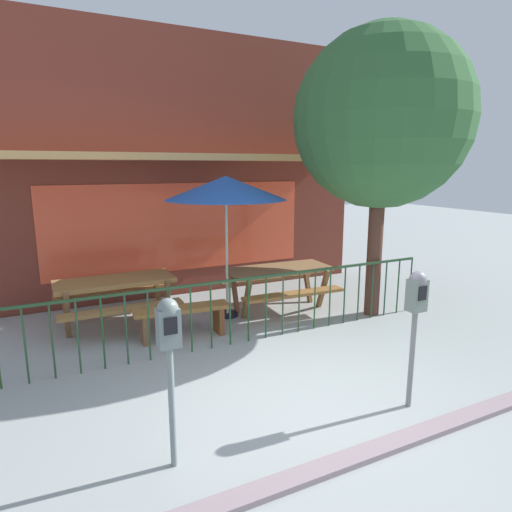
% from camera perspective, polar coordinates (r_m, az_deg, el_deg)
% --- Properties ---
extents(ground, '(40.00, 40.00, 0.00)m').
position_cam_1_polar(ground, '(4.95, 7.18, -18.92)').
color(ground, '#979F9D').
extents(pub_storefront, '(7.85, 1.41, 5.00)m').
position_cam_1_polar(pub_storefront, '(8.73, -10.48, 11.36)').
color(pub_storefront, '#442013').
rests_on(pub_storefront, ground).
extents(patio_fence_front, '(6.61, 0.04, 0.97)m').
position_cam_1_polar(patio_fence_front, '(6.19, -2.23, -5.70)').
color(patio_fence_front, '#224225').
rests_on(patio_fence_front, ground).
extents(picnic_table_left, '(1.83, 1.40, 0.79)m').
position_cam_1_polar(picnic_table_left, '(7.22, -18.03, -4.16)').
color(picnic_table_left, olive).
rests_on(picnic_table_left, ground).
extents(picnic_table_right, '(1.85, 1.43, 0.79)m').
position_cam_1_polar(picnic_table_right, '(7.65, 3.06, -2.71)').
color(picnic_table_right, brown).
rests_on(picnic_table_right, ground).
extents(patio_umbrella, '(1.98, 1.98, 2.37)m').
position_cam_1_polar(patio_umbrella, '(7.09, -3.99, 8.84)').
color(patio_umbrella, black).
rests_on(patio_umbrella, ground).
extents(patio_bench, '(1.42, 0.45, 0.48)m').
position_cam_1_polar(patio_bench, '(6.57, -9.70, -7.69)').
color(patio_bench, olive).
rests_on(patio_bench, ground).
extents(parking_meter_near, '(0.18, 0.17, 1.50)m').
position_cam_1_polar(parking_meter_near, '(3.62, -11.38, -10.65)').
color(parking_meter_near, slate).
rests_on(parking_meter_near, ground).
extents(parking_meter_far, '(0.18, 0.17, 1.49)m').
position_cam_1_polar(parking_meter_far, '(4.72, 20.32, -5.91)').
color(parking_meter_far, gray).
rests_on(parking_meter_far, ground).
extents(street_tree, '(2.84, 2.84, 4.67)m').
position_cam_1_polar(street_tree, '(7.49, 16.25, 16.83)').
color(street_tree, '#4D2E23').
rests_on(street_tree, ground).
extents(curb_edge, '(10.98, 0.20, 0.11)m').
position_cam_1_polar(curb_edge, '(4.34, 14.42, -24.08)').
color(curb_edge, gray).
rests_on(curb_edge, ground).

